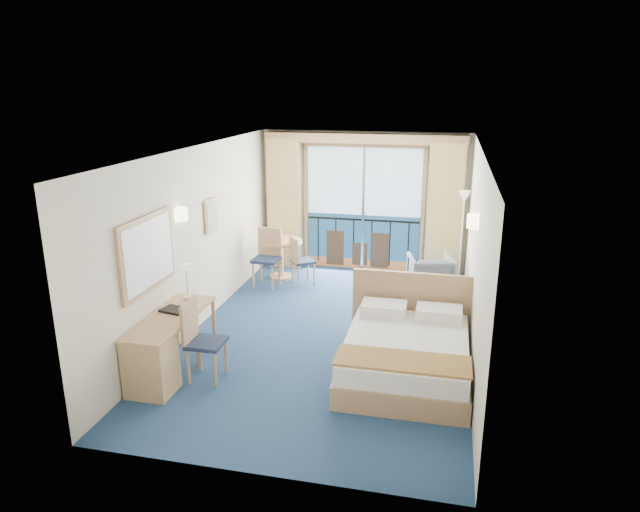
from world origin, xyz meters
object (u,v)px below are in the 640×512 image
at_px(nightstand, 453,323).
at_px(desk, 156,356).
at_px(table_chair_a, 299,258).
at_px(round_table, 281,249).
at_px(floor_lamp, 463,214).
at_px(desk_chair, 199,336).
at_px(table_chair_b, 268,254).
at_px(bed, 406,353).
at_px(armchair, 430,274).

distance_m(nightstand, desk, 4.12).
bearing_deg(table_chair_a, round_table, 20.38).
distance_m(floor_lamp, desk_chair, 5.39).
bearing_deg(table_chair_b, round_table, 79.03).
relative_size(round_table, table_chair_a, 0.91).
height_order(bed, desk_chair, bed).
relative_size(round_table, table_chair_b, 0.77).
relative_size(bed, desk, 1.25).
bearing_deg(table_chair_a, desk, 134.37).
xyz_separation_m(floor_lamp, round_table, (-3.31, -0.32, -0.77)).
distance_m(bed, table_chair_a, 3.75).
bearing_deg(table_chair_a, armchair, -123.36).
relative_size(nightstand, desk_chair, 0.52).
height_order(desk, desk_chair, desk_chair).
relative_size(table_chair_a, table_chair_b, 0.85).
height_order(round_table, table_chair_b, table_chair_b).
xyz_separation_m(armchair, round_table, (-2.80, 0.20, 0.21)).
bearing_deg(nightstand, desk, -148.16).
distance_m(bed, armchair, 3.13).
xyz_separation_m(floor_lamp, desk_chair, (-3.18, -4.29, -0.75)).
height_order(bed, table_chair_a, bed).
xyz_separation_m(bed, desk_chair, (-2.50, -0.65, 0.27)).
relative_size(desk_chair, table_chair_b, 0.96).
bearing_deg(nightstand, armchair, 101.84).
distance_m(floor_lamp, round_table, 3.41).
bearing_deg(bed, desk_chair, -165.53).
distance_m(floor_lamp, table_chair_b, 3.58).
bearing_deg(bed, nightstand, 64.02).
distance_m(bed, desk_chair, 2.60).
bearing_deg(table_chair_a, floor_lamp, -113.47).
distance_m(bed, desk, 3.09).
distance_m(floor_lamp, desk, 5.94).
relative_size(bed, floor_lamp, 1.15).
bearing_deg(bed, armchair, 86.95).
xyz_separation_m(desk, table_chair_b, (0.17, 3.87, 0.17)).
xyz_separation_m(armchair, desk, (-3.09, -4.11, 0.08)).
distance_m(armchair, table_chair_a, 2.37).
xyz_separation_m(armchair, table_chair_a, (-2.37, -0.09, 0.17)).
height_order(nightstand, armchair, armchair).
xyz_separation_m(bed, table_chair_a, (-2.20, 3.03, 0.21)).
distance_m(armchair, desk_chair, 4.62).
bearing_deg(desk_chair, round_table, 1.01).
xyz_separation_m(desk_chair, round_table, (-0.13, 3.97, -0.02)).
height_order(bed, armchair, bed).
xyz_separation_m(nightstand, table_chair_a, (-2.77, 1.86, 0.24)).
bearing_deg(floor_lamp, nightstand, -92.32).
height_order(floor_lamp, desk_chair, floor_lamp).
bearing_deg(desk_chair, table_chair_a, -5.57).
distance_m(bed, floor_lamp, 3.85).
xyz_separation_m(bed, table_chair_b, (-2.75, 2.88, 0.29)).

